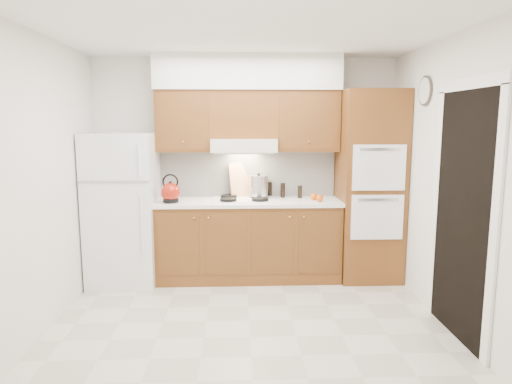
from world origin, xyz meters
TOP-DOWN VIEW (x-y plane):
  - floor at (0.00, 0.00)m, footprint 3.60×3.60m
  - ceiling at (0.00, 0.00)m, footprint 3.60×3.60m
  - wall_back at (0.00, 1.50)m, footprint 3.60×0.02m
  - wall_left at (-1.80, 0.00)m, footprint 0.02×3.00m
  - wall_right at (1.80, 0.00)m, footprint 0.02×3.00m
  - fridge at (-1.41, 1.14)m, footprint 0.75×0.72m
  - base_cabinets at (0.02, 1.20)m, footprint 2.11×0.60m
  - countertop at (0.03, 1.19)m, footprint 2.13×0.62m
  - backsplash at (0.02, 1.49)m, footprint 2.11×0.03m
  - oven_cabinet at (1.44, 1.18)m, footprint 0.70×0.65m
  - upper_cab_left at (-0.71, 1.33)m, footprint 0.63×0.33m
  - upper_cab_right at (0.72, 1.33)m, footprint 0.73×0.33m
  - range_hood at (-0.02, 1.27)m, footprint 0.75×0.45m
  - upper_cab_over_hood at (-0.02, 1.33)m, footprint 0.75×0.33m
  - soffit at (0.03, 1.32)m, footprint 2.13×0.36m
  - cooktop at (-0.02, 1.21)m, footprint 0.74×0.50m
  - doorway at (1.79, -0.35)m, footprint 0.02×0.90m
  - wall_clock at (1.79, 0.55)m, footprint 0.02×0.30m
  - kettle at (-0.85, 1.07)m, footprint 0.26×0.26m
  - cutting_board at (-0.04, 1.44)m, footprint 0.34×0.24m
  - stock_pot at (0.15, 1.34)m, footprint 0.26×0.26m
  - condiment_a at (0.29, 1.45)m, footprint 0.05×0.05m
  - condiment_b at (0.45, 1.38)m, footprint 0.07×0.07m
  - condiment_c at (0.65, 1.34)m, footprint 0.07×0.07m
  - orange_near at (0.84, 1.07)m, footprint 0.11×0.11m
  - orange_far at (0.79, 1.19)m, footprint 0.09×0.09m

SIDE VIEW (x-z plane):
  - floor at x=0.00m, z-range 0.00..0.00m
  - base_cabinets at x=0.02m, z-range 0.00..0.90m
  - fridge at x=-1.41m, z-range 0.00..1.72m
  - countertop at x=0.03m, z-range 0.90..0.94m
  - cooktop at x=-0.02m, z-range 0.94..0.95m
  - orange_far at x=0.79m, z-range 0.94..1.02m
  - orange_near at x=0.84m, z-range 0.94..1.02m
  - condiment_c at x=0.65m, z-range 0.94..1.09m
  - condiment_b at x=0.45m, z-range 0.94..1.12m
  - condiment_a at x=0.29m, z-range 0.94..1.12m
  - doorway at x=1.79m, z-range 0.00..2.10m
  - kettle at x=-0.85m, z-range 0.95..1.17m
  - stock_pot at x=0.15m, z-range 0.97..1.20m
  - oven_cabinet at x=1.44m, z-range 0.00..2.20m
  - cutting_board at x=-0.04m, z-range 0.93..1.35m
  - backsplash at x=0.02m, z-range 0.94..1.50m
  - wall_back at x=0.00m, z-range 0.00..2.60m
  - wall_left at x=-1.80m, z-range 0.00..2.60m
  - wall_right at x=1.80m, z-range 0.00..2.60m
  - range_hood at x=-0.02m, z-range 1.50..1.65m
  - upper_cab_left at x=-0.71m, z-range 1.50..2.20m
  - upper_cab_right at x=0.72m, z-range 1.50..2.20m
  - upper_cab_over_hood at x=-0.02m, z-range 1.65..2.20m
  - wall_clock at x=1.79m, z-range 2.00..2.30m
  - soffit at x=0.03m, z-range 2.20..2.60m
  - ceiling at x=0.00m, z-range 2.60..2.60m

